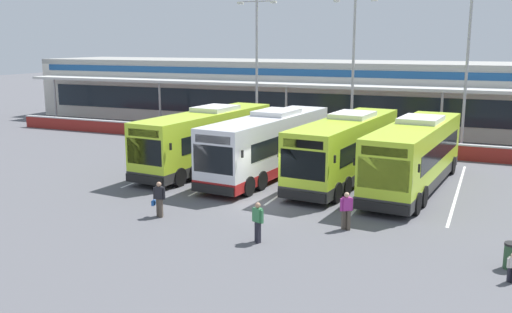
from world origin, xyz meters
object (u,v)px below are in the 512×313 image
Objects in this scene: lamp_post_west at (257,61)px; lamp_post_centre at (353,62)px; litter_bin at (512,256)px; coach_bus_right_centre at (415,156)px; pedestrian_child at (512,267)px; pedestrian_with_handbag at (159,198)px; pedestrian_near_bin at (346,210)px; coach_bus_left_centre at (269,145)px; pedestrian_in_dark_coat at (258,221)px; coach_bus_centre at (346,149)px; lamp_post_east at (467,64)px; coach_bus_leftmost at (207,140)px.

lamp_post_centre is (7.61, 0.53, 0.00)m from lamp_post_west.
coach_bus_right_centre is at bearing 115.38° from litter_bin.
pedestrian_child is at bearing -64.27° from lamp_post_centre.
pedestrian_near_bin is at bearing 10.98° from pedestrian_with_handbag.
pedestrian_with_handbag is 1.61× the size of pedestrian_child.
pedestrian_in_dark_coat is at bearing -70.21° from coach_bus_left_centre.
pedestrian_child is at bearing -53.54° from coach_bus_centre.
lamp_post_east reaches higher than pedestrian_in_dark_coat.
coach_bus_left_centre is at bearing 80.96° from pedestrian_with_handbag.
coach_bus_centre is at bearing -46.63° from lamp_post_west.
lamp_post_east reaches higher than coach_bus_centre.
coach_bus_leftmost is 7.61× the size of pedestrian_in_dark_coat.
lamp_post_centre and lamp_post_east have the same top height.
pedestrian_child reaches higher than litter_bin.
coach_bus_left_centre is 12.28× the size of pedestrian_child.
lamp_post_east reaches higher than litter_bin.
lamp_post_east is 21.88m from litter_bin.
pedestrian_child is 0.09× the size of lamp_post_centre.
lamp_post_west is (-10.04, 10.63, 4.50)m from coach_bus_centre.
lamp_post_centre is at bearing 103.27° from pedestrian_near_bin.
pedestrian_with_handbag and pedestrian_in_dark_coat have the same top height.
coach_bus_right_centre is at bearing -6.13° from coach_bus_centre.
lamp_post_centre is at bearing 4.01° from lamp_post_west.
pedestrian_with_handbag is 1.00× the size of pedestrian_near_bin.
lamp_post_centre is at bearing 117.07° from litter_bin.
pedestrian_near_bin is at bearing -49.74° from coach_bus_left_centre.
pedestrian_child is 23.06m from lamp_post_east.
coach_bus_left_centre is 16.98m from pedestrian_child.
coach_bus_centre reaches higher than litter_bin.
lamp_post_west and lamp_post_east have the same top height.
coach_bus_leftmost is at bearing 179.29° from coach_bus_right_centre.
coach_bus_left_centre is 13.30m from lamp_post_west.
coach_bus_right_centre is 12.07m from pedestrian_child.
lamp_post_east reaches higher than pedestrian_with_handbag.
coach_bus_leftmost is 10.20m from pedestrian_with_handbag.
pedestrian_with_handbag is 24.30m from lamp_post_east.
coach_bus_centre is at bearing 7.39° from coach_bus_left_centre.
coach_bus_left_centre reaches higher than pedestrian_in_dark_coat.
lamp_post_centre reaches higher than coach_bus_left_centre.
coach_bus_right_centre is 13.91m from lamp_post_centre.
coach_bus_centre is 1.12× the size of lamp_post_west.
lamp_post_east is at bearing 97.98° from litter_bin.
coach_bus_left_centre is at bearing -131.81° from lamp_post_east.
coach_bus_left_centre reaches higher than pedestrian_with_handbag.
coach_bus_right_centre is at bearing -38.48° from lamp_post_west.
coach_bus_centre is at bearing 126.46° from pedestrian_child.
coach_bus_centre is 1.12× the size of lamp_post_east.
lamp_post_centre is (3.54, 21.19, 5.43)m from pedestrian_with_handbag.
coach_bus_centre is at bearing -117.66° from lamp_post_east.
litter_bin is (2.93, -20.88, -5.82)m from lamp_post_east.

